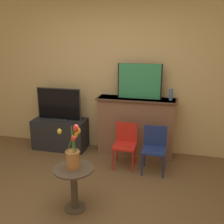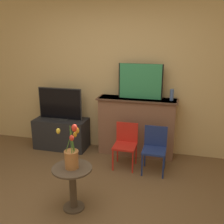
% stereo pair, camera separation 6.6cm
% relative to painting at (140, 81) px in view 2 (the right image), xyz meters
% --- Properties ---
extents(wall_back, '(8.00, 0.06, 2.70)m').
position_rel_painting_xyz_m(wall_back, '(-0.43, 0.18, 0.11)').
color(wall_back, tan).
rests_on(wall_back, ground).
extents(fireplace_mantel, '(1.30, 0.36, 0.97)m').
position_rel_painting_xyz_m(fireplace_mantel, '(-0.04, -0.01, -0.75)').
color(fireplace_mantel, brown).
rests_on(fireplace_mantel, ground).
extents(painting, '(0.70, 0.03, 0.55)m').
position_rel_painting_xyz_m(painting, '(0.00, 0.00, 0.00)').
color(painting, black).
rests_on(painting, fireplace_mantel).
extents(mantel_candle, '(0.06, 0.06, 0.18)m').
position_rel_painting_xyz_m(mantel_candle, '(0.50, -0.01, -0.19)').
color(mantel_candle, '#4C6699').
rests_on(mantel_candle, fireplace_mantel).
extents(tv_stand, '(0.92, 0.44, 0.53)m').
position_rel_painting_xyz_m(tv_stand, '(-1.37, -0.09, -0.98)').
color(tv_stand, '#232326').
rests_on(tv_stand, ground).
extents(tv_monitor, '(0.78, 0.12, 0.55)m').
position_rel_painting_xyz_m(tv_monitor, '(-1.37, -0.08, -0.44)').
color(tv_monitor, '#2D2D2D').
rests_on(tv_monitor, tv_stand).
extents(chair_red, '(0.33, 0.33, 0.67)m').
position_rel_painting_xyz_m(chair_red, '(-0.13, -0.47, -0.86)').
color(chair_red, red).
rests_on(chair_red, ground).
extents(chair_blue, '(0.33, 0.33, 0.67)m').
position_rel_painting_xyz_m(chair_blue, '(0.32, -0.52, -0.86)').
color(chair_blue, navy).
rests_on(chair_blue, ground).
extents(side_table, '(0.45, 0.45, 0.53)m').
position_rel_painting_xyz_m(side_table, '(-0.50, -1.65, -0.90)').
color(side_table, '#4C3D2D').
rests_on(side_table, ground).
extents(vase_tulips, '(0.25, 0.24, 0.54)m').
position_rel_painting_xyz_m(vase_tulips, '(-0.49, -1.65, -0.56)').
color(vase_tulips, '#AD6B38').
rests_on(vase_tulips, side_table).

